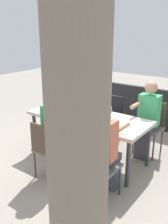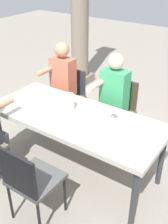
{
  "view_description": "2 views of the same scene",
  "coord_description": "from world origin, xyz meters",
  "px_view_note": "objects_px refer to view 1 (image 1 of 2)",
  "views": [
    {
      "loc": [
        -2.29,
        3.2,
        2.16
      ],
      "look_at": [
        0.02,
        0.09,
        0.86
      ],
      "focal_mm": 40.79,
      "sensor_mm": 36.0,
      "label": 1
    },
    {
      "loc": [
        1.59,
        -2.12,
        2.34
      ],
      "look_at": [
        0.13,
        -0.01,
        0.87
      ],
      "focal_mm": 44.5,
      "sensor_mm": 36.0,
      "label": 2
    }
  ],
  "objects_px": {
    "dining_table": "(88,120)",
    "diner_man_white": "(57,131)",
    "chair_west_south": "(150,124)",
    "plate_0": "(120,131)",
    "wine_glass_2": "(64,107)",
    "chair_mid_north": "(49,147)",
    "chair_mid_south": "(109,115)",
    "chair_west_north": "(97,166)",
    "water_pitcher": "(93,113)",
    "diner_guest_third": "(147,117)",
    "plate_1": "(107,114)",
    "diner_woman_green": "(106,146)",
    "stone_column_near": "(78,153)",
    "plate_3": "(65,104)",
    "plate_2": "(67,117)"
  },
  "relations": [
    {
      "from": "plate_0",
      "to": "water_pitcher",
      "type": "bearing_deg",
      "value": -17.42
    },
    {
      "from": "diner_man_white",
      "to": "plate_0",
      "type": "relative_size",
      "value": 5.63
    },
    {
      "from": "chair_mid_north",
      "to": "stone_column_near",
      "type": "height_order",
      "value": "stone_column_near"
    },
    {
      "from": "diner_man_white",
      "to": "wine_glass_2",
      "type": "bearing_deg",
      "value": -58.91
    },
    {
      "from": "plate_0",
      "to": "wine_glass_2",
      "type": "height_order",
      "value": "wine_glass_2"
    },
    {
      "from": "plate_0",
      "to": "chair_mid_north",
      "type": "bearing_deg",
      "value": 35.55
    },
    {
      "from": "plate_3",
      "to": "dining_table",
      "type": "bearing_deg",
      "value": 160.63
    },
    {
      "from": "diner_woman_green",
      "to": "water_pitcher",
      "type": "relative_size",
      "value": 6.51
    },
    {
      "from": "chair_west_south",
      "to": "plate_0",
      "type": "bearing_deg",
      "value": 89.45
    },
    {
      "from": "stone_column_near",
      "to": "wine_glass_2",
      "type": "distance_m",
      "value": 2.91
    },
    {
      "from": "chair_west_north",
      "to": "plate_0",
      "type": "xyz_separation_m",
      "value": [
        0.01,
        -0.59,
        0.28
      ]
    },
    {
      "from": "dining_table",
      "to": "diner_man_white",
      "type": "bearing_deg",
      "value": 81.98
    },
    {
      "from": "wine_glass_2",
      "to": "chair_mid_north",
      "type": "bearing_deg",
      "value": 113.23
    },
    {
      "from": "chair_mid_south",
      "to": "chair_west_north",
      "type": "bearing_deg",
      "value": 116.42
    },
    {
      "from": "plate_1",
      "to": "wine_glass_2",
      "type": "height_order",
      "value": "wine_glass_2"
    },
    {
      "from": "wine_glass_2",
      "to": "plate_1",
      "type": "bearing_deg",
      "value": -147.97
    },
    {
      "from": "plate_0",
      "to": "plate_3",
      "type": "height_order",
      "value": "same"
    },
    {
      "from": "chair_mid_north",
      "to": "plate_0",
      "type": "bearing_deg",
      "value": -144.45
    },
    {
      "from": "diner_guest_third",
      "to": "chair_mid_north",
      "type": "bearing_deg",
      "value": 61.22
    },
    {
      "from": "dining_table",
      "to": "diner_guest_third",
      "type": "distance_m",
      "value": 1.0
    },
    {
      "from": "water_pitcher",
      "to": "diner_guest_third",
      "type": "bearing_deg",
      "value": -129.07
    },
    {
      "from": "chair_west_south",
      "to": "stone_column_near",
      "type": "distance_m",
      "value": 3.34
    },
    {
      "from": "diner_man_white",
      "to": "plate_2",
      "type": "bearing_deg",
      "value": -70.34
    },
    {
      "from": "chair_mid_north",
      "to": "diner_woman_green",
      "type": "bearing_deg",
      "value": -167.29
    },
    {
      "from": "plate_2",
      "to": "wine_glass_2",
      "type": "relative_size",
      "value": 1.29
    },
    {
      "from": "chair_mid_south",
      "to": "plate_3",
      "type": "distance_m",
      "value": 0.9
    },
    {
      "from": "diner_guest_third",
      "to": "stone_column_near",
      "type": "distance_m",
      "value": 3.13
    },
    {
      "from": "water_pitcher",
      "to": "plate_3",
      "type": "bearing_deg",
      "value": -20.52
    },
    {
      "from": "diner_woman_green",
      "to": "plate_0",
      "type": "relative_size",
      "value": 5.63
    },
    {
      "from": "dining_table",
      "to": "chair_mid_north",
      "type": "height_order",
      "value": "chair_mid_north"
    },
    {
      "from": "diner_guest_third",
      "to": "plate_3",
      "type": "xyz_separation_m",
      "value": [
        1.47,
        0.42,
        0.07
      ]
    },
    {
      "from": "chair_mid_south",
      "to": "plate_0",
      "type": "relative_size",
      "value": 3.86
    },
    {
      "from": "chair_mid_north",
      "to": "plate_3",
      "type": "xyz_separation_m",
      "value": [
        0.64,
        -1.1,
        0.26
      ]
    },
    {
      "from": "chair_west_north",
      "to": "wine_glass_2",
      "type": "xyz_separation_m",
      "value": [
        1.14,
        -0.69,
        0.39
      ]
    },
    {
      "from": "diner_guest_third",
      "to": "stone_column_near",
      "type": "relative_size",
      "value": 0.43
    },
    {
      "from": "chair_mid_south",
      "to": "stone_column_near",
      "type": "relative_size",
      "value": 0.29
    },
    {
      "from": "diner_man_white",
      "to": "water_pitcher",
      "type": "xyz_separation_m",
      "value": [
        -0.23,
        -0.58,
        0.16
      ]
    },
    {
      "from": "chair_west_south",
      "to": "plate_0",
      "type": "relative_size",
      "value": 3.97
    },
    {
      "from": "diner_woman_green",
      "to": "chair_west_south",
      "type": "bearing_deg",
      "value": -89.89
    },
    {
      "from": "chair_mid_south",
      "to": "plate_2",
      "type": "bearing_deg",
      "value": 82.71
    },
    {
      "from": "chair_mid_south",
      "to": "diner_guest_third",
      "type": "relative_size",
      "value": 0.68
    },
    {
      "from": "diner_woman_green",
      "to": "dining_table",
      "type": "bearing_deg",
      "value": -41.35
    },
    {
      "from": "wine_glass_2",
      "to": "diner_man_white",
      "type": "bearing_deg",
      "value": 121.09
    },
    {
      "from": "diner_guest_third",
      "to": "water_pitcher",
      "type": "bearing_deg",
      "value": 50.93
    },
    {
      "from": "stone_column_near",
      "to": "water_pitcher",
      "type": "xyz_separation_m",
      "value": [
        1.4,
        -2.17,
        -0.66
      ]
    },
    {
      "from": "diner_man_white",
      "to": "plate_0",
      "type": "bearing_deg",
      "value": -154.36
    },
    {
      "from": "dining_table",
      "to": "plate_2",
      "type": "distance_m",
      "value": 0.35
    },
    {
      "from": "plate_2",
      "to": "chair_mid_north",
      "type": "bearing_deg",
      "value": 103.23
    },
    {
      "from": "stone_column_near",
      "to": "plate_3",
      "type": "distance_m",
      "value": 3.45
    },
    {
      "from": "chair_west_south",
      "to": "plate_3",
      "type": "bearing_deg",
      "value": 21.87
    }
  ]
}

